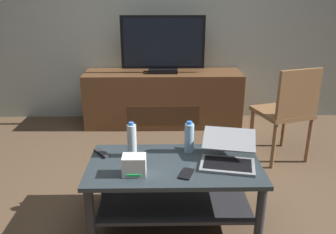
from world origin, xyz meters
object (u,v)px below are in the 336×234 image
at_px(water_bottle_far, 132,140).
at_px(cell_phone, 187,174).
at_px(router_box, 134,165).
at_px(water_bottle_near, 189,138).
at_px(tv_remote, 102,153).
at_px(laptop, 228,154).
at_px(television, 163,46).
at_px(media_cabinet, 163,98).
at_px(dining_chair, 288,109).
at_px(coffee_table, 174,181).

relative_size(water_bottle_far, cell_phone, 1.80).
bearing_deg(cell_phone, water_bottle_far, 163.06).
height_order(router_box, water_bottle_near, water_bottle_near).
bearing_deg(tv_remote, laptop, -47.32).
xyz_separation_m(television, cell_phone, (0.14, -2.02, -0.50)).
height_order(media_cabinet, dining_chair, dining_chair).
distance_m(dining_chair, laptop, 1.13).
distance_m(television, cell_phone, 2.08).
height_order(water_bottle_far, tv_remote, water_bottle_far).
distance_m(coffee_table, water_bottle_far, 0.41).
bearing_deg(coffee_table, media_cabinet, 92.09).
height_order(dining_chair, router_box, dining_chair).
height_order(water_bottle_far, cell_phone, water_bottle_far).
xyz_separation_m(water_bottle_near, water_bottle_far, (-0.40, -0.06, 0.01)).
bearing_deg(dining_chair, tv_remote, -154.61).
xyz_separation_m(dining_chair, cell_phone, (-1.00, -1.05, -0.07)).
relative_size(dining_chair, tv_remote, 5.69).
bearing_deg(router_box, cell_phone, -1.56).
distance_m(laptop, water_bottle_near, 0.31).
bearing_deg(media_cabinet, laptop, -77.02).
relative_size(router_box, cell_phone, 1.06).
distance_m(media_cabinet, tv_remote, 1.80).
height_order(coffee_table, laptop, laptop).
relative_size(coffee_table, router_box, 7.87).
xyz_separation_m(water_bottle_far, tv_remote, (-0.22, 0.03, -0.11)).
bearing_deg(tv_remote, cell_phone, -65.74).
xyz_separation_m(dining_chair, router_box, (-1.33, -1.04, -0.01)).
height_order(television, tv_remote, television).
relative_size(laptop, cell_phone, 3.24).
height_order(laptop, router_box, laptop).
height_order(media_cabinet, tv_remote, media_cabinet).
distance_m(coffee_table, water_bottle_near, 0.33).
bearing_deg(water_bottle_far, laptop, -9.15).
distance_m(television, router_box, 2.07).
bearing_deg(water_bottle_near, laptop, -33.83).
relative_size(laptop, water_bottle_near, 1.96).
xyz_separation_m(media_cabinet, cell_phone, (0.14, -2.04, 0.13)).
height_order(television, water_bottle_far, television).
bearing_deg(router_box, water_bottle_far, 97.20).
relative_size(water_bottle_near, water_bottle_far, 0.92).
relative_size(water_bottle_near, cell_phone, 1.65).
relative_size(coffee_table, media_cabinet, 0.64).
bearing_deg(dining_chair, laptop, -128.69).
height_order(water_bottle_near, water_bottle_far, water_bottle_far).
relative_size(water_bottle_far, tv_remote, 1.57).
bearing_deg(water_bottle_far, dining_chair, 29.72).
relative_size(television, laptop, 2.09).
height_order(media_cabinet, laptop, media_cabinet).
relative_size(television, dining_chair, 1.04).
relative_size(media_cabinet, tv_remote, 11.44).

